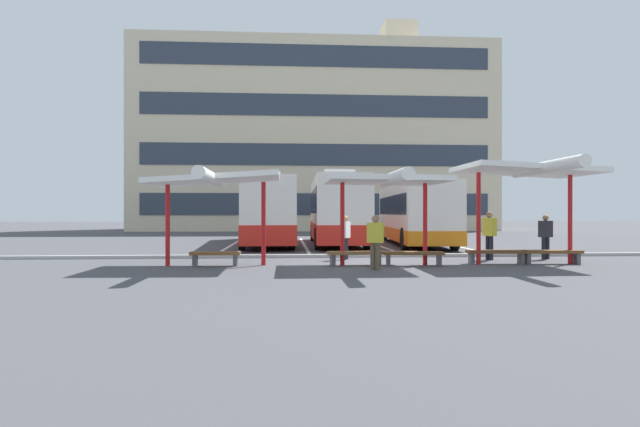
# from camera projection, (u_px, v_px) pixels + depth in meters

# --- Properties ---
(ground_plane) EXTENTS (160.00, 160.00, 0.00)m
(ground_plane) POSITION_uv_depth(u_px,v_px,m) (369.00, 262.00, 17.52)
(ground_plane) COLOR #47474C
(terminal_building) EXTENTS (33.90, 10.24, 20.50)m
(terminal_building) POSITION_uv_depth(u_px,v_px,m) (315.00, 140.00, 51.02)
(terminal_building) COLOR beige
(terminal_building) RESTS_ON ground
(coach_bus_0) EXTENTS (3.23, 12.06, 3.66)m
(coach_bus_0) POSITION_uv_depth(u_px,v_px,m) (264.00, 212.00, 27.28)
(coach_bus_0) COLOR silver
(coach_bus_0) RESTS_ON ground
(coach_bus_1) EXTENTS (2.71, 10.68, 3.75)m
(coach_bus_1) POSITION_uv_depth(u_px,v_px,m) (336.00, 211.00, 26.88)
(coach_bus_1) COLOR silver
(coach_bus_1) RESTS_ON ground
(coach_bus_2) EXTENTS (3.30, 11.39, 3.44)m
(coach_bus_2) POSITION_uv_depth(u_px,v_px,m) (414.00, 214.00, 26.88)
(coach_bus_2) COLOR silver
(coach_bus_2) RESTS_ON ground
(lane_stripe_0) EXTENTS (0.16, 14.00, 0.01)m
(lane_stripe_0) POSITION_uv_depth(u_px,v_px,m) (230.00, 246.00, 25.92)
(lane_stripe_0) COLOR white
(lane_stripe_0) RESTS_ON ground
(lane_stripe_1) EXTENTS (0.16, 14.00, 0.01)m
(lane_stripe_1) POSITION_uv_depth(u_px,v_px,m) (305.00, 245.00, 26.16)
(lane_stripe_1) COLOR white
(lane_stripe_1) RESTS_ON ground
(lane_stripe_2) EXTENTS (0.16, 14.00, 0.01)m
(lane_stripe_2) POSITION_uv_depth(u_px,v_px,m) (377.00, 245.00, 26.41)
(lane_stripe_2) COLOR white
(lane_stripe_2) RESTS_ON ground
(lane_stripe_3) EXTENTS (0.16, 14.00, 0.01)m
(lane_stripe_3) POSITION_uv_depth(u_px,v_px,m) (449.00, 245.00, 26.66)
(lane_stripe_3) COLOR white
(lane_stripe_3) RESTS_ON ground
(waiting_shelter_0) EXTENTS (3.99, 4.71, 2.93)m
(waiting_shelter_0) POSITION_uv_depth(u_px,v_px,m) (215.00, 181.00, 15.93)
(waiting_shelter_0) COLOR red
(waiting_shelter_0) RESTS_ON ground
(bench_0) EXTENTS (1.56, 0.44, 0.45)m
(bench_0) POSITION_uv_depth(u_px,v_px,m) (215.00, 255.00, 16.07)
(bench_0) COLOR brown
(bench_0) RESTS_ON ground
(waiting_shelter_1) EXTENTS (3.65, 4.88, 2.85)m
(waiting_shelter_1) POSITION_uv_depth(u_px,v_px,m) (386.00, 182.00, 15.97)
(waiting_shelter_1) COLOR red
(waiting_shelter_1) RESTS_ON ground
(bench_1) EXTENTS (1.81, 0.64, 0.45)m
(bench_1) POSITION_uv_depth(u_px,v_px,m) (356.00, 255.00, 16.24)
(bench_1) COLOR brown
(bench_1) RESTS_ON ground
(bench_2) EXTENTS (1.92, 0.65, 0.45)m
(bench_2) POSITION_uv_depth(u_px,v_px,m) (413.00, 255.00, 16.12)
(bench_2) COLOR brown
(bench_2) RESTS_ON ground
(waiting_shelter_2) EXTENTS (4.07, 4.90, 3.23)m
(waiting_shelter_2) POSITION_uv_depth(u_px,v_px,m) (529.00, 172.00, 16.40)
(waiting_shelter_2) COLOR red
(waiting_shelter_2) RESTS_ON ground
(bench_3) EXTENTS (1.94, 0.54, 0.45)m
(bench_3) POSITION_uv_depth(u_px,v_px,m) (496.00, 253.00, 16.73)
(bench_3) COLOR brown
(bench_3) RESTS_ON ground
(bench_4) EXTENTS (1.92, 0.57, 0.45)m
(bench_4) POSITION_uv_depth(u_px,v_px,m) (552.00, 253.00, 16.71)
(bench_4) COLOR brown
(bench_4) RESTS_ON ground
(platform_kerb) EXTENTS (44.00, 0.24, 0.12)m
(platform_kerb) POSITION_uv_depth(u_px,v_px,m) (361.00, 256.00, 19.23)
(platform_kerb) COLOR #ADADA8
(platform_kerb) RESTS_ON ground
(waiting_passenger_0) EXTENTS (0.51, 0.40, 1.59)m
(waiting_passenger_0) POSITION_uv_depth(u_px,v_px,m) (375.00, 239.00, 15.05)
(waiting_passenger_0) COLOR brown
(waiting_passenger_0) RESTS_ON ground
(waiting_passenger_1) EXTENTS (0.40, 0.50, 1.56)m
(waiting_passenger_1) POSITION_uv_depth(u_px,v_px,m) (345.00, 235.00, 18.33)
(waiting_passenger_1) COLOR black
(waiting_passenger_1) RESTS_ON ground
(waiting_passenger_2) EXTENTS (0.50, 0.31, 1.60)m
(waiting_passenger_2) POSITION_uv_depth(u_px,v_px,m) (546.00, 234.00, 18.45)
(waiting_passenger_2) COLOR black
(waiting_passenger_2) RESTS_ON ground
(waiting_passenger_3) EXTENTS (0.39, 0.54, 1.71)m
(waiting_passenger_3) POSITION_uv_depth(u_px,v_px,m) (489.00, 232.00, 18.14)
(waiting_passenger_3) COLOR black
(waiting_passenger_3) RESTS_ON ground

